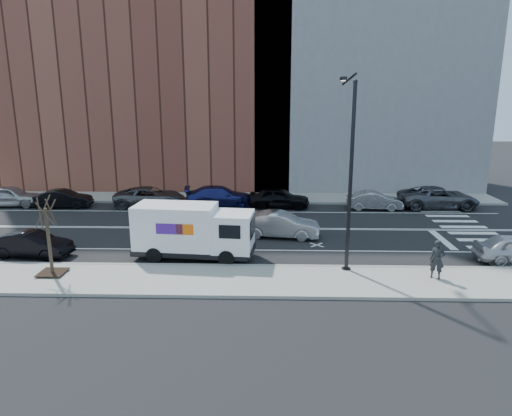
{
  "coord_description": "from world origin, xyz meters",
  "views": [
    {
      "loc": [
        3.17,
        -28.34,
        8.32
      ],
      "look_at": [
        2.42,
        -0.16,
        1.4
      ],
      "focal_mm": 32.0,
      "sensor_mm": 36.0,
      "label": 1
    }
  ],
  "objects_px": {
    "fedex_van": "(193,231)",
    "pedestrian": "(437,259)",
    "far_parked_a": "(10,196)",
    "far_parked_b": "(64,199)",
    "driving_sedan": "(281,225)"
  },
  "relations": [
    {
      "from": "fedex_van",
      "to": "far_parked_a",
      "type": "xyz_separation_m",
      "value": [
        -16.07,
        11.24,
        -0.69
      ]
    },
    {
      "from": "pedestrian",
      "to": "fedex_van",
      "type": "bearing_deg",
      "value": -169.81
    },
    {
      "from": "fedex_van",
      "to": "pedestrian",
      "type": "xyz_separation_m",
      "value": [
        11.69,
        -2.82,
        -0.44
      ]
    },
    {
      "from": "fedex_van",
      "to": "driving_sedan",
      "type": "bearing_deg",
      "value": 44.5
    },
    {
      "from": "far_parked_a",
      "to": "far_parked_b",
      "type": "height_order",
      "value": "far_parked_a"
    },
    {
      "from": "pedestrian",
      "to": "far_parked_b",
      "type": "bearing_deg",
      "value": 173.35
    },
    {
      "from": "driving_sedan",
      "to": "fedex_van",
      "type": "bearing_deg",
      "value": 136.78
    },
    {
      "from": "driving_sedan",
      "to": "far_parked_b",
      "type": "bearing_deg",
      "value": 74.27
    },
    {
      "from": "far_parked_b",
      "to": "driving_sedan",
      "type": "bearing_deg",
      "value": -117.33
    },
    {
      "from": "fedex_van",
      "to": "pedestrian",
      "type": "height_order",
      "value": "fedex_van"
    },
    {
      "from": "far_parked_b",
      "to": "driving_sedan",
      "type": "xyz_separation_m",
      "value": [
        16.44,
        -7.14,
        0.08
      ]
    },
    {
      "from": "fedex_van",
      "to": "pedestrian",
      "type": "distance_m",
      "value": 12.04
    },
    {
      "from": "fedex_van",
      "to": "far_parked_b",
      "type": "height_order",
      "value": "fedex_van"
    },
    {
      "from": "fedex_van",
      "to": "far_parked_a",
      "type": "bearing_deg",
      "value": 150.49
    },
    {
      "from": "far_parked_a",
      "to": "driving_sedan",
      "type": "height_order",
      "value": "far_parked_a"
    }
  ]
}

